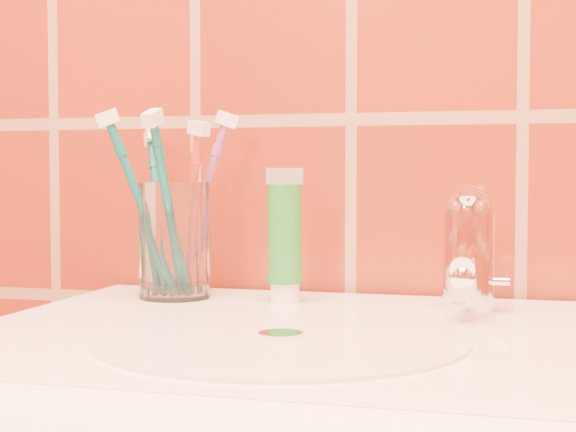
% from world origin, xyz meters
% --- Properties ---
extents(glass_tumbler, '(0.10, 0.10, 0.12)m').
position_xyz_m(glass_tumbler, '(-0.17, 1.11, 0.91)').
color(glass_tumbler, white).
rests_on(glass_tumbler, pedestal_sink).
extents(toothpaste_tube, '(0.04, 0.03, 0.14)m').
position_xyz_m(toothpaste_tube, '(-0.05, 1.10, 0.91)').
color(toothpaste_tube, white).
rests_on(toothpaste_tube, pedestal_sink).
extents(faucet, '(0.05, 0.11, 0.12)m').
position_xyz_m(faucet, '(0.14, 1.09, 0.91)').
color(faucet, white).
rests_on(faucet, pedestal_sink).
extents(toothbrush_0, '(0.08, 0.07, 0.20)m').
position_xyz_m(toothbrush_0, '(-0.15, 1.11, 0.94)').
color(toothbrush_0, red).
rests_on(toothbrush_0, glass_tumbler).
extents(toothbrush_1, '(0.13, 0.11, 0.21)m').
position_xyz_m(toothbrush_1, '(-0.15, 1.13, 0.95)').
color(toothbrush_1, '#864391').
rests_on(toothbrush_1, glass_tumbler).
extents(toothbrush_2, '(0.15, 0.13, 0.21)m').
position_xyz_m(toothbrush_2, '(-0.20, 1.08, 0.95)').
color(toothbrush_2, '#0B5E62').
rests_on(toothbrush_2, glass_tumbler).
extents(toothbrush_3, '(0.14, 0.16, 0.21)m').
position_xyz_m(toothbrush_3, '(-0.20, 1.13, 0.94)').
color(toothbrush_3, '#0B5662').
rests_on(toothbrush_3, glass_tumbler).
extents(toothbrush_4, '(0.05, 0.15, 0.22)m').
position_xyz_m(toothbrush_4, '(-0.16, 1.07, 0.95)').
color(toothbrush_4, '#0B6263').
rests_on(toothbrush_4, glass_tumbler).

